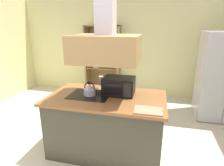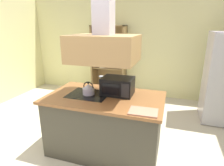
# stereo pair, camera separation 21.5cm
# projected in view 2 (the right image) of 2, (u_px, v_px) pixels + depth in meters

# --- Properties ---
(ground_plane) EXTENTS (7.80, 7.80, 0.00)m
(ground_plane) POSITION_uv_depth(u_px,v_px,m) (87.00, 159.00, 2.79)
(ground_plane) COLOR beige
(wall_back) EXTENTS (6.00, 0.12, 2.70)m
(wall_back) POSITION_uv_depth(u_px,v_px,m) (133.00, 46.00, 5.11)
(wall_back) COLOR beige
(wall_back) RESTS_ON ground
(kitchen_island) EXTENTS (1.71, 1.00, 0.90)m
(kitchen_island) POSITION_uv_depth(u_px,v_px,m) (105.00, 123.00, 2.89)
(kitchen_island) COLOR #3E3B2E
(kitchen_island) RESTS_ON ground
(range_hood) EXTENTS (0.90, 0.70, 1.29)m
(range_hood) POSITION_uv_depth(u_px,v_px,m) (104.00, 39.00, 2.51)
(range_hood) COLOR #AB814C
(dish_cabinet) EXTENTS (0.93, 0.40, 1.89)m
(dish_cabinet) POSITION_uv_depth(u_px,v_px,m) (109.00, 64.00, 5.24)
(dish_cabinet) COLOR olive
(dish_cabinet) RESTS_ON ground
(kettle) EXTENTS (0.18, 0.18, 0.20)m
(kettle) POSITION_uv_depth(u_px,v_px,m) (88.00, 89.00, 2.81)
(kettle) COLOR #BEB0C2
(kettle) RESTS_ON kitchen_island
(cutting_board) EXTENTS (0.35, 0.25, 0.02)m
(cutting_board) POSITION_uv_depth(u_px,v_px,m) (143.00, 112.00, 2.25)
(cutting_board) COLOR tan
(cutting_board) RESTS_ON kitchen_island
(microwave) EXTENTS (0.46, 0.35, 0.26)m
(microwave) POSITION_uv_depth(u_px,v_px,m) (118.00, 86.00, 2.80)
(microwave) COLOR black
(microwave) RESTS_ON kitchen_island
(wine_glass_on_counter) EXTENTS (0.08, 0.08, 0.21)m
(wine_glass_on_counter) POSITION_uv_depth(u_px,v_px,m) (101.00, 79.00, 3.07)
(wine_glass_on_counter) COLOR silver
(wine_glass_on_counter) RESTS_ON kitchen_island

